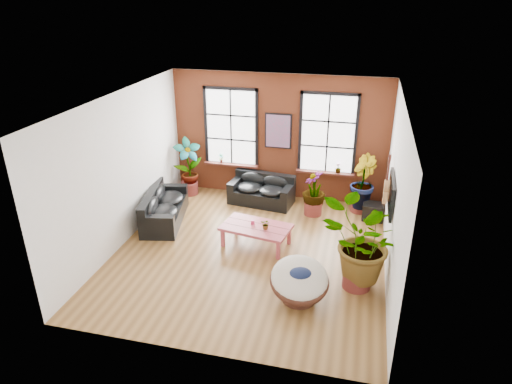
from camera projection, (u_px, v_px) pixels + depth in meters
The scene contains 19 objects.
room at pixel (251, 180), 9.87m from camera, with size 6.04×6.54×3.54m.
sofa_back at pixel (262, 190), 12.73m from camera, with size 1.84×1.06×0.80m.
sofa_left at pixel (163, 208), 11.70m from camera, with size 1.28×2.20×0.82m.
coffee_table at pixel (256, 228), 10.57m from camera, with size 1.69×1.15×0.60m.
papasan_chair at pixel (299, 280), 8.70m from camera, with size 1.41×1.42×0.86m.
poster at pixel (278, 131), 12.47m from camera, with size 0.74×0.06×0.98m.
tv_wall_unit at pixel (389, 193), 9.72m from camera, with size 0.13×1.86×1.20m.
media_box at pixel (373, 211), 11.85m from camera, with size 0.55×0.46×0.44m.
pot_back_left at pixel (190, 188), 13.34m from camera, with size 0.60×0.60×0.36m.
pot_back_right at pixel (359, 205), 12.30m from camera, with size 0.63×0.63×0.35m.
pot_right_wall at pixel (357, 278), 9.17m from camera, with size 0.66×0.66×0.42m.
pot_mid at pixel (313, 208), 12.14m from camera, with size 0.49×0.49×0.34m.
floor_plant_back_left at pixel (188, 164), 13.05m from camera, with size 0.80×0.54×1.53m, color #154F18.
floor_plant_back_right at pixel (362, 182), 12.02m from camera, with size 0.78×0.63×1.42m, color #154F18.
floor_plant_right_wall at pixel (361, 244), 8.85m from camera, with size 1.50×1.30×1.67m, color #154F18.
floor_plant_mid at pixel (314, 190), 11.96m from camera, with size 0.61×0.61×1.09m, color #154F18.
table_plant at pixel (266, 224), 10.36m from camera, with size 0.22×0.19×0.24m, color #154F18.
sill_plant_left at pixel (221, 158), 13.16m from camera, with size 0.14×0.10×0.27m, color #154F18.
sill_plant_right at pixel (338, 168), 12.44m from camera, with size 0.15×0.15×0.27m, color #154F18.
Camera 1 is at (2.24, -8.68, 5.56)m, focal length 32.00 mm.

